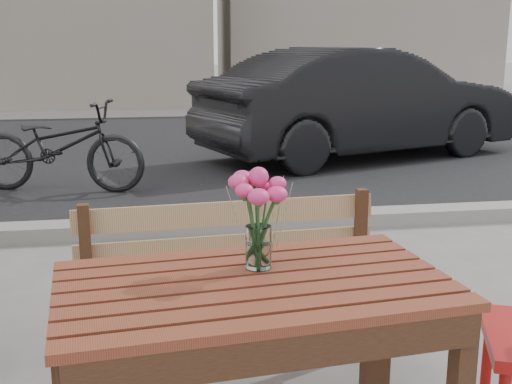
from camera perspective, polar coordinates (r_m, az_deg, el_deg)
street at (r=7.01m, az=-5.81°, el=1.47°), size 30.00×8.12×0.12m
main_table at (r=2.03m, az=-0.15°, el=-11.07°), size 1.26×0.82×0.74m
main_bench at (r=2.76m, az=-2.05°, el=-6.91°), size 1.35×0.48×0.82m
main_vase at (r=2.02m, az=0.23°, el=-1.26°), size 0.18×0.18×0.33m
parked_car at (r=8.29m, az=9.28°, el=7.80°), size 4.43×2.78×1.38m
bicycle at (r=6.59m, az=-17.10°, el=3.91°), size 1.80×1.01×0.90m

